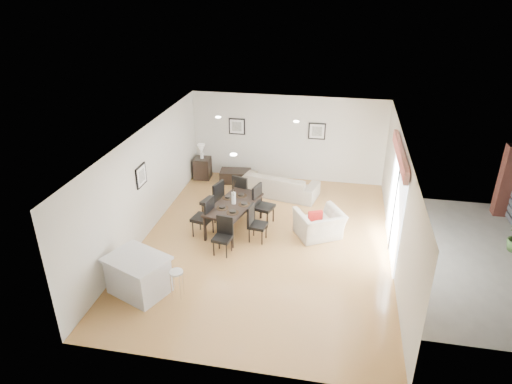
% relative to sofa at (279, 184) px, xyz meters
% --- Properties ---
extents(ground, '(8.00, 8.00, 0.00)m').
position_rel_sofa_xyz_m(ground, '(0.05, -2.76, -0.33)').
color(ground, '#B67C4A').
rests_on(ground, ground).
extents(wall_back, '(6.00, 0.04, 2.70)m').
position_rel_sofa_xyz_m(wall_back, '(0.05, 1.24, 1.02)').
color(wall_back, silver).
rests_on(wall_back, ground).
extents(wall_front, '(6.00, 0.04, 2.70)m').
position_rel_sofa_xyz_m(wall_front, '(0.05, -6.76, 1.02)').
color(wall_front, silver).
rests_on(wall_front, ground).
extents(wall_left, '(0.04, 8.00, 2.70)m').
position_rel_sofa_xyz_m(wall_left, '(-2.95, -2.76, 1.02)').
color(wall_left, silver).
rests_on(wall_left, ground).
extents(wall_right, '(0.04, 8.00, 2.70)m').
position_rel_sofa_xyz_m(wall_right, '(3.05, -2.76, 1.02)').
color(wall_right, silver).
rests_on(wall_right, ground).
extents(ceiling, '(6.00, 8.00, 0.02)m').
position_rel_sofa_xyz_m(ceiling, '(0.05, -2.76, 2.37)').
color(ceiling, white).
rests_on(ceiling, wall_back).
extents(sofa, '(2.41, 1.34, 0.66)m').
position_rel_sofa_xyz_m(sofa, '(0.00, 0.00, 0.00)').
color(sofa, '#A49A85').
rests_on(sofa, ground).
extents(armchair, '(1.41, 1.36, 0.70)m').
position_rel_sofa_xyz_m(armchair, '(1.32, -2.19, 0.02)').
color(armchair, '#F0E7CF').
rests_on(armchair, ground).
extents(dining_table, '(1.29, 1.92, 0.73)m').
position_rel_sofa_xyz_m(dining_table, '(-0.85, -2.22, 0.33)').
color(dining_table, black).
rests_on(dining_table, ground).
extents(dining_chair_wnear, '(0.56, 0.56, 1.06)m').
position_rel_sofa_xyz_m(dining_chair_wnear, '(-1.47, -2.68, 0.26)').
color(dining_chair_wnear, black).
rests_on(dining_chair_wnear, ground).
extents(dining_chair_wfar, '(0.61, 0.61, 1.10)m').
position_rel_sofa_xyz_m(dining_chair_wfar, '(-1.46, -1.81, 0.28)').
color(dining_chair_wfar, black).
rests_on(dining_chair_wfar, ground).
extents(dining_chair_enear, '(0.47, 0.47, 0.94)m').
position_rel_sofa_xyz_m(dining_chair_enear, '(-0.23, -2.65, 0.19)').
color(dining_chair_enear, black).
rests_on(dining_chair_enear, ground).
extents(dining_chair_efar, '(0.59, 0.59, 1.06)m').
position_rel_sofa_xyz_m(dining_chair_efar, '(-0.24, -1.76, 0.26)').
color(dining_chair_efar, black).
rests_on(dining_chair_efar, ground).
extents(dining_chair_head, '(0.46, 0.46, 0.91)m').
position_rel_sofa_xyz_m(dining_chair_head, '(-0.84, -3.32, 0.18)').
color(dining_chair_head, black).
rests_on(dining_chair_head, ground).
extents(dining_chair_foot, '(0.59, 0.59, 1.04)m').
position_rel_sofa_xyz_m(dining_chair_foot, '(-0.88, -1.14, 0.25)').
color(dining_chair_foot, black).
rests_on(dining_chair_foot, ground).
extents(vase, '(0.80, 1.26, 0.66)m').
position_rel_sofa_xyz_m(vase, '(-0.85, -2.22, 0.65)').
color(vase, white).
rests_on(vase, dining_table).
extents(coffee_table, '(1.00, 0.67, 0.38)m').
position_rel_sofa_xyz_m(coffee_table, '(-1.50, 0.66, -0.14)').
color(coffee_table, black).
rests_on(coffee_table, ground).
extents(side_table, '(0.54, 0.54, 0.68)m').
position_rel_sofa_xyz_m(side_table, '(-2.60, 0.75, 0.01)').
color(side_table, black).
rests_on(side_table, ground).
extents(table_lamp, '(0.24, 0.24, 0.46)m').
position_rel_sofa_xyz_m(table_lamp, '(-2.60, 0.75, 0.64)').
color(table_lamp, white).
rests_on(table_lamp, side_table).
extents(cushion, '(0.36, 0.23, 0.35)m').
position_rel_sofa_xyz_m(cushion, '(1.22, -2.29, 0.24)').
color(cushion, '#AA1A16').
rests_on(cushion, armchair).
extents(kitchen_island, '(1.46, 1.31, 0.84)m').
position_rel_sofa_xyz_m(kitchen_island, '(-2.18, -5.11, 0.09)').
color(kitchen_island, silver).
rests_on(kitchen_island, ground).
extents(bar_stool, '(0.28, 0.28, 0.62)m').
position_rel_sofa_xyz_m(bar_stool, '(-1.35, -5.11, 0.20)').
color(bar_stool, silver).
rests_on(bar_stool, ground).
extents(framed_print_back_left, '(0.52, 0.04, 0.52)m').
position_rel_sofa_xyz_m(framed_print_back_left, '(-1.55, 1.21, 1.32)').
color(framed_print_back_left, black).
rests_on(framed_print_back_left, wall_back).
extents(framed_print_back_right, '(0.52, 0.04, 0.52)m').
position_rel_sofa_xyz_m(framed_print_back_right, '(0.95, 1.21, 1.32)').
color(framed_print_back_right, black).
rests_on(framed_print_back_right, wall_back).
extents(framed_print_left_wall, '(0.04, 0.52, 0.52)m').
position_rel_sofa_xyz_m(framed_print_left_wall, '(-2.92, -2.96, 1.32)').
color(framed_print_left_wall, black).
rests_on(framed_print_left_wall, wall_left).
extents(sliding_door, '(0.12, 2.70, 2.57)m').
position_rel_sofa_xyz_m(sliding_door, '(3.01, -2.46, 1.33)').
color(sliding_door, white).
rests_on(sliding_door, wall_right).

